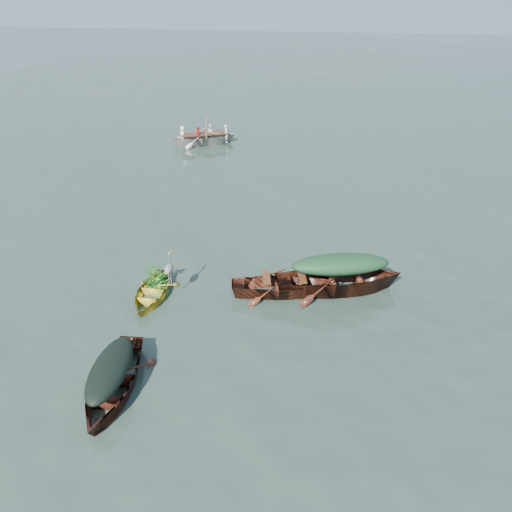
{
  "coord_description": "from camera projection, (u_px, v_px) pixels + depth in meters",
  "views": [
    {
      "loc": [
        2.09,
        -11.48,
        7.74
      ],
      "look_at": [
        -0.01,
        1.05,
        0.5
      ],
      "focal_mm": 35.0,
      "sensor_mm": 36.0,
      "label": 1
    }
  ],
  "objects": [
    {
      "name": "oars",
      "position": [
        205.0,
        134.0,
        25.46
      ],
      "size": [
        1.61,
        2.62,
        0.06
      ],
      "primitive_type": null,
      "rotation": [
        0.0,
        0.0,
        1.99
      ],
      "color": "#966438",
      "rests_on": "rowed_boat"
    },
    {
      "name": "dark_tarp_cover",
      "position": [
        110.0,
        368.0,
        10.25
      ],
      "size": [
        0.94,
        2.1,
        0.4
      ],
      "primitive_type": "ellipsoid",
      "rotation": [
        0.0,
        0.0,
        0.09
      ],
      "color": "black",
      "rests_on": "dark_covered_boat"
    },
    {
      "name": "thwart_benches",
      "position": [
        284.0,
        279.0,
        13.57
      ],
      "size": [
        2.11,
        1.13,
        0.04
      ],
      "primitive_type": null,
      "rotation": [
        0.0,
        0.0,
        1.77
      ],
      "color": "#4E2912",
      "rests_on": "open_wooden_boat"
    },
    {
      "name": "green_tarp_boat",
      "position": [
        338.0,
        291.0,
        13.93
      ],
      "size": [
        5.12,
        2.74,
        1.18
      ],
      "primitive_type": "imported",
      "rotation": [
        0.0,
        0.0,
        1.83
      ],
      "color": "#472110",
      "rests_on": "ground"
    },
    {
      "name": "rowers",
      "position": [
        204.0,
        127.0,
        25.29
      ],
      "size": [
        3.34,
        2.37,
        0.76
      ],
      "primitive_type": "imported",
      "rotation": [
        0.0,
        0.0,
        1.99
      ],
      "color": "silver",
      "rests_on": "rowed_boat"
    },
    {
      "name": "green_tarp_cover",
      "position": [
        340.0,
        265.0,
        13.51
      ],
      "size": [
        2.82,
        1.51,
        0.52
      ],
      "primitive_type": "ellipsoid",
      "rotation": [
        0.0,
        0.0,
        1.83
      ],
      "color": "#193D21",
      "rests_on": "green_tarp_boat"
    },
    {
      "name": "yellow_dinghy",
      "position": [
        152.0,
        298.0,
        13.63
      ],
      "size": [
        1.19,
        2.7,
        0.69
      ],
      "primitive_type": "imported",
      "rotation": [
        0.0,
        0.0,
        0.01
      ],
      "color": "gold",
      "rests_on": "ground"
    },
    {
      "name": "rowed_boat",
      "position": [
        205.0,
        144.0,
        25.74
      ],
      "size": [
        4.61,
        3.03,
        1.07
      ],
      "primitive_type": "imported",
      "rotation": [
        0.0,
        0.0,
        1.99
      ],
      "color": "beige",
      "rests_on": "ground"
    },
    {
      "name": "dinghy_weeds",
      "position": [
        157.0,
        267.0,
        13.78
      ],
      "size": [
        0.71,
        0.91,
        0.6
      ],
      "primitive_type": "imported",
      "rotation": [
        0.0,
        0.0,
        0.01
      ],
      "color": "#2C701D",
      "rests_on": "yellow_dinghy"
    },
    {
      "name": "ground",
      "position": [
        250.0,
        290.0,
        13.97
      ],
      "size": [
        140.0,
        140.0,
        0.0
      ],
      "primitive_type": "plane",
      "color": "#2E4036",
      "rests_on": "ground"
    },
    {
      "name": "open_wooden_boat",
      "position": [
        284.0,
        294.0,
        13.8
      ],
      "size": [
        4.16,
        2.02,
        0.91
      ],
      "primitive_type": "imported",
      "rotation": [
        0.0,
        0.0,
        1.77
      ],
      "color": "brown",
      "rests_on": "ground"
    },
    {
      "name": "heron",
      "position": [
        169.0,
        273.0,
        13.2
      ],
      "size": [
        0.28,
        0.4,
        0.92
      ],
      "primitive_type": null,
      "rotation": [
        0.0,
        0.0,
        0.01
      ],
      "color": "gray",
      "rests_on": "yellow_dinghy"
    },
    {
      "name": "dark_covered_boat",
      "position": [
        114.0,
        392.0,
        10.57
      ],
      "size": [
        1.7,
        3.82,
        0.93
      ],
      "primitive_type": "imported",
      "rotation": [
        0.0,
        0.0,
        0.09
      ],
      "color": "#451910",
      "rests_on": "ground"
    }
  ]
}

